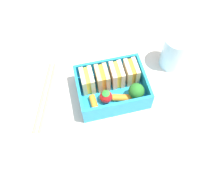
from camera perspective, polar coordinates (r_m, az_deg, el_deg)
name	(u,v)px	position (r cm, az deg, el deg)	size (l,w,h in cm)	color
ground_plane	(112,95)	(60.16, 0.00, -1.85)	(120.00, 120.00, 2.00)	beige
bento_tray	(112,92)	(58.78, 0.00, -1.08)	(15.61, 12.19, 1.20)	#2095CA
bento_rim	(112,86)	(56.45, 0.00, 0.33)	(15.61, 12.19, 4.23)	#2095CA
sandwich_left	(87,81)	(56.98, -5.63, 1.41)	(2.82, 4.68, 4.98)	beige
sandwich_center_left	(102,78)	(57.20, -2.24, 2.11)	(2.82, 4.68, 4.98)	tan
sandwich_center	(117,75)	(57.63, 1.12, 2.79)	(2.82, 4.68, 4.98)	beige
sandwich_center_right	(131,72)	(58.26, 4.42, 3.44)	(2.82, 4.68, 4.98)	beige
carrot_stick_far_left	(94,104)	(55.82, -4.13, -3.86)	(1.47, 1.47, 4.17)	orange
strawberry_far_left	(106,96)	(55.64, -1.39, -2.18)	(2.90, 2.90, 3.50)	red
carrot_stick_left	(122,98)	(56.44, 2.36, -2.45)	(1.56, 1.56, 4.45)	orange
broccoli_floret	(136,91)	(55.47, 5.61, -0.96)	(3.59, 3.59, 4.42)	#89C45C
chopstick_pair	(45,95)	(60.65, -15.10, -1.85)	(7.46, 18.38, 0.70)	tan
drinking_glass	(175,51)	(62.70, 14.21, 7.88)	(6.46, 6.46, 8.94)	silver
folded_napkin	(123,158)	(53.02, 2.51, -15.88)	(15.69, 8.56, 0.40)	silver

